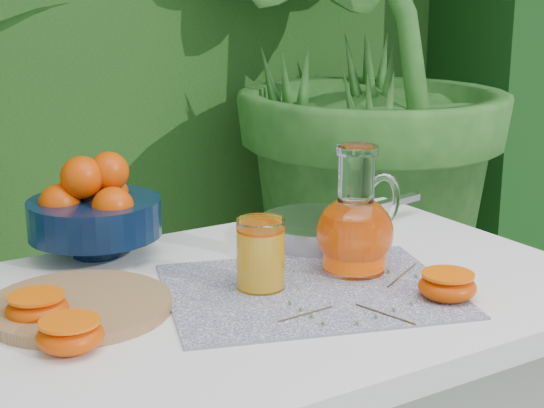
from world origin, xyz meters
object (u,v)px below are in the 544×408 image
white_table (278,332)px  saute_pan (321,228)px  fruit_bowl (93,209)px  juice_pitcher (356,228)px  cutting_board (79,306)px

white_table → saute_pan: size_ratio=2.38×
white_table → fruit_bowl: 0.40m
juice_pitcher → saute_pan: 0.19m
saute_pan → juice_pitcher: bearing=-107.0°
white_table → cutting_board: cutting_board is taller
white_table → juice_pitcher: (0.14, -0.02, 0.16)m
fruit_bowl → saute_pan: fruit_bowl is taller
juice_pitcher → saute_pan: bearing=73.0°
cutting_board → saute_pan: saute_pan is taller
white_table → cutting_board: size_ratio=3.66×
cutting_board → saute_pan: (0.50, 0.10, 0.01)m
saute_pan → fruit_bowl: bearing=160.2°
white_table → saute_pan: (0.19, 0.16, 0.11)m
cutting_board → fruit_bowl: 0.28m
saute_pan → white_table: bearing=-140.6°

